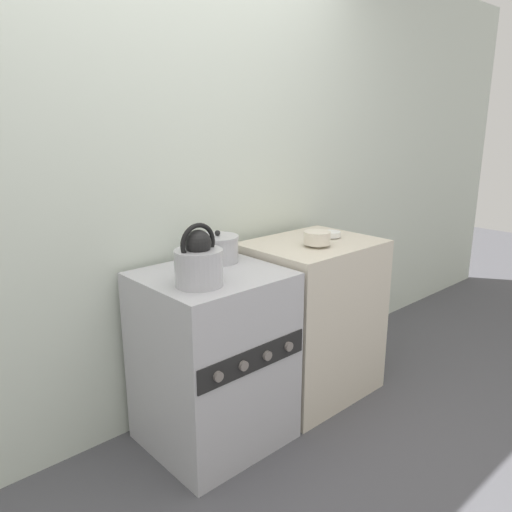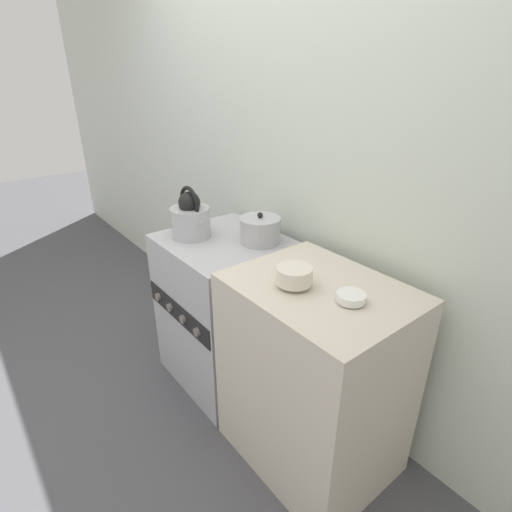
{
  "view_description": "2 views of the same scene",
  "coord_description": "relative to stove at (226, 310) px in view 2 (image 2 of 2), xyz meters",
  "views": [
    {
      "loc": [
        -1.33,
        -1.47,
        1.55
      ],
      "look_at": [
        0.25,
        0.26,
        0.91
      ],
      "focal_mm": 35.0,
      "sensor_mm": 36.0,
      "label": 1
    },
    {
      "loc": [
        1.61,
        -0.76,
        1.67
      ],
      "look_at": [
        0.32,
        0.25,
        0.9
      ],
      "focal_mm": 28.0,
      "sensor_mm": 36.0,
      "label": 2
    }
  ],
  "objects": [
    {
      "name": "cooking_pot",
      "position": [
        0.14,
        0.13,
        0.5
      ],
      "size": [
        0.21,
        0.21,
        0.16
      ],
      "color": "#B2B2B7",
      "rests_on": "stove"
    },
    {
      "name": "wall_back",
      "position": [
        0.0,
        0.36,
        0.82
      ],
      "size": [
        7.0,
        0.06,
        2.5
      ],
      "color": "silver",
      "rests_on": "ground_plane"
    },
    {
      "name": "counter",
      "position": [
        0.7,
        -0.01,
        0.02
      ],
      "size": [
        0.71,
        0.56,
        0.9
      ],
      "color": "beige",
      "rests_on": "ground_plane"
    },
    {
      "name": "ground_plane",
      "position": [
        0.0,
        -0.29,
        -0.43
      ],
      "size": [
        12.0,
        12.0,
        0.0
      ],
      "primitive_type": "plane",
      "color": "#4C4C51"
    },
    {
      "name": "enamel_bowl",
      "position": [
        0.63,
        -0.09,
        0.51
      ],
      "size": [
        0.14,
        0.14,
        0.08
      ],
      "color": "beige",
      "rests_on": "counter"
    },
    {
      "name": "kettle",
      "position": [
        -0.14,
        -0.1,
        0.54
      ],
      "size": [
        0.25,
        0.21,
        0.27
      ],
      "color": "#B2B2B7",
      "rests_on": "stove"
    },
    {
      "name": "stove",
      "position": [
        0.0,
        0.0,
        0.0
      ],
      "size": [
        0.64,
        0.61,
        0.87
      ],
      "color": "#B2B2B7",
      "rests_on": "ground_plane"
    },
    {
      "name": "small_ceramic_bowl",
      "position": [
        0.85,
        -0.01,
        0.49
      ],
      "size": [
        0.11,
        0.11,
        0.04
      ],
      "color": "white",
      "rests_on": "counter"
    }
  ]
}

